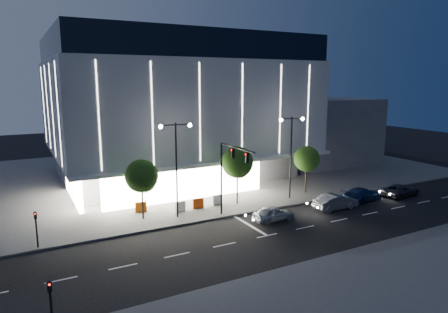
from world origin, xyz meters
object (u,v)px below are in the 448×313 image
Objects in this scene: car_fourth at (400,190)px; barrier_d at (217,200)px; tree_left at (142,178)px; barrier_a at (141,207)px; street_lamp_west at (176,156)px; tree_right at (307,160)px; ped_signal_near at (51,302)px; barrier_b at (180,207)px; street_lamp_east at (291,145)px; barrier_c at (198,203)px; car_lead at (274,214)px; tree_mid at (237,164)px; car_third at (362,194)px; ped_signal_far at (36,226)px; car_second at (335,202)px; traffic_mast at (229,167)px.

barrier_d is (-19.75, 6.46, -0.01)m from car_fourth.
barrier_a is (0.35, 1.96, -3.38)m from tree_left.
tree_right is (16.03, 1.02, -2.07)m from street_lamp_west.
barrier_b is at bearing 49.19° from ped_signal_near.
car_fourth is (11.75, -4.75, -5.29)m from street_lamp_east.
ped_signal_near is (-25.00, -13.50, -4.07)m from street_lamp_east.
barrier_d is at bearing 12.09° from barrier_c.
tree_mid is at bearing 5.79° from car_lead.
tree_mid reaches higher than barrier_b.
street_lamp_east is at bearing -9.69° from tree_mid.
street_lamp_east is at bearing -161.37° from tree_right.
ped_signal_near is at bearing 100.48° from car_third.
barrier_c is 1.00× the size of barrier_d.
barrier_a is at bearing 169.21° from street_lamp_east.
tree_right is at bearing 5.14° from ped_signal_far.
car_fourth is at bearing -89.57° from car_lead.
ped_signal_near is 21.08m from barrier_c.
ped_signal_near is 21.47m from car_lead.
car_fourth is at bearing -5.06° from ped_signal_far.
street_lamp_east is 1.57× the size of tree_left.
tree_right is 5.01× the size of barrier_b.
barrier_d is (-14.48, 5.82, -0.08)m from car_third.
tree_left is at bearing 176.35° from street_lamp_east.
tree_right is at bearing -55.28° from car_lead.
tree_right is at bearing 27.74° from car_third.
ped_signal_near is (0.00, -12.00, 0.00)m from ped_signal_far.
street_lamp_east is 8.18× the size of barrier_d.
street_lamp_west reaches higher than barrier_c.
tree_mid is 5.59× the size of barrier_b.
ped_signal_near reaches higher than barrier_a.
barrier_c is (5.40, -1.49, 0.00)m from barrier_a.
car_third reaches higher than barrier_a.
tree_right is 1.38× the size of car_lead.
ped_signal_far is 1.00× the size of ped_signal_near.
car_lead is 7.41m from car_second.
tree_left reaches higher than car_third.
barrier_b is at bearing 58.80° from street_lamp_west.
traffic_mast is 6.43× the size of barrier_d.
street_lamp_west is 18.52m from ped_signal_near.
car_second is at bearing -7.15° from ped_signal_far.
traffic_mast is at bearing -68.79° from barrier_b.
street_lamp_west is at bearing -169.58° from barrier_d.
barrier_d is (17.00, 3.20, -1.24)m from ped_signal_far.
car_fourth is at bearing -9.32° from barrier_c.
tree_mid is 5.59× the size of barrier_c.
car_second is 13.76m from barrier_c.
car_lead is 9.08m from barrier_b.
street_lamp_west is 20.58m from car_third.
barrier_d is at bearing 41.80° from ped_signal_near.
barrier_c is (-21.98, 6.24, -0.01)m from car_fourth.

